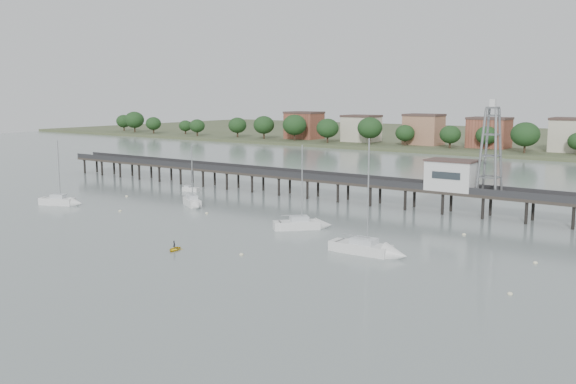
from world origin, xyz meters
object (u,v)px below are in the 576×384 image
(lattice_tower, at_px, (491,151))
(yellow_dinghy, at_px, (174,250))
(sailboat_b, at_px, (194,203))
(pier, at_px, (328,180))
(sailboat_c, at_px, (308,225))
(sailboat_a, at_px, (64,202))
(sailboat_d, at_px, (376,250))
(white_tender, at_px, (191,189))

(lattice_tower, distance_m, yellow_dinghy, 54.42)
(lattice_tower, xyz_separation_m, sailboat_b, (-46.70, -21.45, -10.45))
(pier, height_order, sailboat_c, sailboat_c)
(pier, bearing_deg, lattice_tower, 0.00)
(pier, xyz_separation_m, sailboat_c, (12.31, -25.11, -3.15))
(lattice_tower, bearing_deg, sailboat_a, -153.09)
(sailboat_c, distance_m, yellow_dinghy, 22.50)
(sailboat_c, relative_size, yellow_dinghy, 5.57)
(pier, bearing_deg, sailboat_b, -125.31)
(sailboat_a, height_order, sailboat_d, sailboat_d)
(sailboat_c, distance_m, sailboat_d, 18.13)
(sailboat_d, distance_m, white_tender, 62.72)
(sailboat_b, relative_size, sailboat_d, 0.74)
(sailboat_c, xyz_separation_m, white_tender, (-41.30, 16.92, -0.22))
(pier, height_order, sailboat_d, sailboat_d)
(pier, relative_size, sailboat_b, 12.83)
(sailboat_b, height_order, white_tender, sailboat_b)
(pier, distance_m, sailboat_a, 49.59)
(sailboat_a, bearing_deg, sailboat_d, -22.90)
(pier, xyz_separation_m, sailboat_a, (-35.80, -34.16, -3.15))
(pier, relative_size, lattice_tower, 9.68)
(white_tender, bearing_deg, pier, 2.30)
(sailboat_d, bearing_deg, sailboat_b, 163.13)
(lattice_tower, bearing_deg, sailboat_d, -95.26)
(sailboat_d, height_order, white_tender, sailboat_d)
(lattice_tower, relative_size, sailboat_c, 1.14)
(pier, xyz_separation_m, white_tender, (-28.99, -8.19, -3.37))
(white_tender, bearing_deg, sailboat_b, -57.34)
(sailboat_c, relative_size, sailboat_d, 0.86)
(sailboat_a, distance_m, yellow_dinghy, 43.35)
(lattice_tower, relative_size, sailboat_d, 0.98)
(white_tender, xyz_separation_m, yellow_dinghy, (34.70, -38.42, -0.42))
(lattice_tower, relative_size, yellow_dinghy, 6.37)
(sailboat_d, relative_size, yellow_dinghy, 6.49)
(lattice_tower, bearing_deg, white_tender, -172.29)
(sailboat_b, bearing_deg, pier, 85.28)
(sailboat_b, height_order, sailboat_c, sailboat_c)
(sailboat_b, height_order, sailboat_d, sailboat_d)
(pier, xyz_separation_m, sailboat_d, (28.42, -33.43, -3.16))
(sailboat_b, xyz_separation_m, sailboat_d, (43.62, -11.98, -0.02))
(pier, bearing_deg, sailboat_d, -49.64)
(sailboat_b, bearing_deg, lattice_tower, 55.27)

